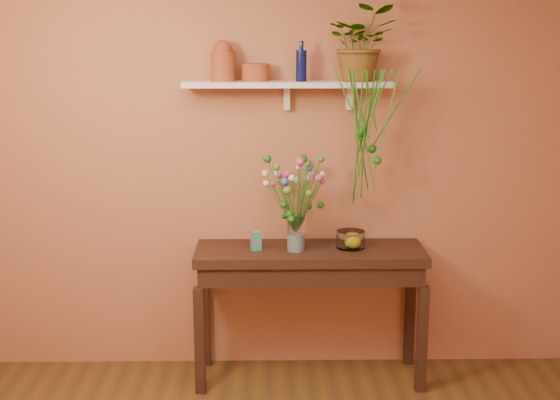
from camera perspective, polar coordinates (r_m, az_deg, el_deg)
The scene contains 13 objects.
room at distance 2.87m, azimuth 0.49°, elevation -4.82°, with size 4.04×4.04×2.70m.
sideboard at distance 4.72m, azimuth 2.34°, elevation -5.30°, with size 1.46×0.47×0.89m.
wall_shelf at distance 4.63m, azimuth 0.69°, elevation 8.96°, with size 1.30×0.24×0.19m.
terracotta_jug at distance 4.63m, azimuth -4.47°, elevation 10.69°, with size 0.19×0.19×0.25m.
terracotta_pot at distance 4.64m, azimuth -1.92°, elevation 9.90°, with size 0.17×0.17×0.11m, color #9A4227.
blue_bottle at distance 4.61m, azimuth 1.67°, elevation 10.47°, with size 0.08×0.08×0.25m.
spider_plant at distance 4.66m, azimuth 6.37°, elevation 12.04°, with size 0.42×0.36×0.46m, color #1F6416.
plant_fronds at distance 4.54m, azimuth 6.82°, elevation 5.31°, with size 0.53×0.36×0.85m.
glass_vase at distance 4.61m, azimuth 1.24°, elevation -2.77°, with size 0.11×0.11×0.23m.
bouquet at distance 4.54m, azimuth 1.11°, elevation 1.35°, with size 0.39×0.51×0.49m.
glass_bowl at distance 4.71m, azimuth 5.51°, elevation -3.12°, with size 0.18×0.18×0.11m.
lemon at distance 4.70m, azimuth 5.66°, elevation -3.24°, with size 0.08×0.08×0.08m, color #FBF41A.
carton at distance 4.64m, azimuth -1.88°, elevation -3.19°, with size 0.06×0.05×0.12m, color teal.
Camera 1 is at (-0.07, -2.74, 2.21)m, focal length 46.97 mm.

